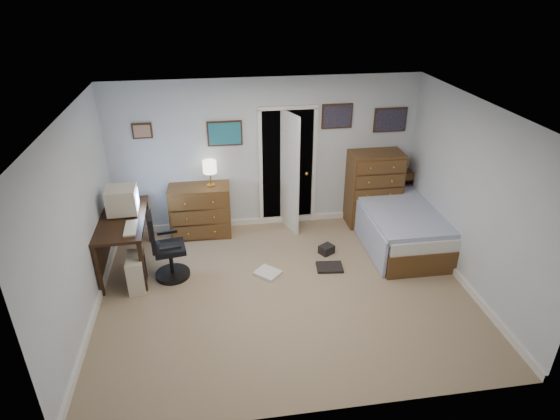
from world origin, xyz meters
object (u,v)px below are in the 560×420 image
object	(u,v)px
computer_desk	(116,230)
office_chair	(166,253)
low_dresser	(200,210)
bed	(397,223)
tall_dresser	(374,188)

from	to	relation	value
computer_desk	office_chair	bearing A→B (deg)	-29.35
computer_desk	low_dresser	bearing A→B (deg)	33.06
bed	office_chair	bearing A→B (deg)	-172.05
computer_desk	office_chair	size ratio (longest dim) A/B	1.40
office_chair	low_dresser	size ratio (longest dim) A/B	1.05
computer_desk	tall_dresser	bearing A→B (deg)	9.02
office_chair	bed	size ratio (longest dim) A/B	0.48
office_chair	low_dresser	xyz separation A→B (m)	(0.48, 1.19, 0.04)
computer_desk	bed	world-z (taller)	computer_desk
computer_desk	bed	distance (m)	4.29
office_chair	low_dresser	bearing A→B (deg)	59.19
low_dresser	computer_desk	bearing A→B (deg)	-142.14
office_chair	tall_dresser	world-z (taller)	tall_dresser
computer_desk	tall_dresser	distance (m)	4.17
low_dresser	tall_dresser	xyz separation A→B (m)	(2.92, -0.02, 0.21)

